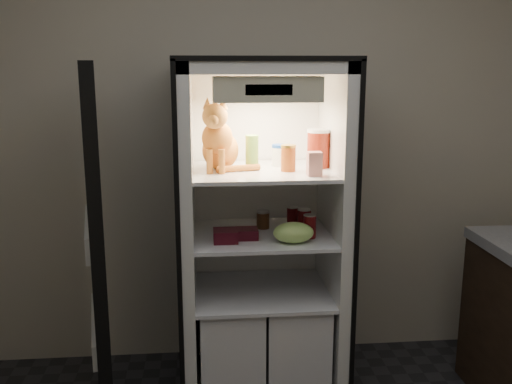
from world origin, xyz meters
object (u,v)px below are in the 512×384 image
Objects in this scene: berry_box_right at (248,234)px; soda_can_c at (310,226)px; parmesan_shaker at (252,152)px; refrigerator at (261,255)px; cream_carton at (314,164)px; tabby_cat at (219,143)px; pepper_jar at (318,148)px; berry_box_left at (226,236)px; mayo_tub at (279,155)px; salsa_jar at (288,158)px; soda_can_a at (292,217)px; grape_bag at (293,232)px; condiment_jar at (263,219)px; soda_can_b at (304,221)px.

soda_can_c is at bearing -3.26° from berry_box_right.
parmesan_shaker is 1.71× the size of berry_box_right.
refrigerator is 15.69× the size of cream_carton.
cream_carton is (0.47, -0.20, -0.09)m from tabby_cat.
refrigerator is 9.09× the size of pepper_jar.
berry_box_left is at bearing 172.89° from cream_carton.
salsa_jar is (0.02, -0.16, 0.01)m from mayo_tub.
soda_can_a reaches higher than grape_bag.
grape_bag is at bearing -84.59° from salsa_jar.
soda_can_c is 0.45m from berry_box_left.
soda_can_a is (0.18, 0.04, 0.21)m from refrigerator.
tabby_cat is at bearing 98.77° from berry_box_left.
soda_can_c reaches higher than grape_bag.
pepper_jar reaches higher than cream_carton.
refrigerator is 0.57m from mayo_tub.
refrigerator is at bearing -156.52° from mayo_tub.
tabby_cat is at bearing 143.65° from berry_box_right.
salsa_jar reaches higher than soda_can_a.
salsa_jar is at bearing -152.62° from pepper_jar.
condiment_jar is at bearing -179.15° from soda_can_a.
soda_can_c is (-0.07, -0.15, -0.39)m from pepper_jar.
soda_can_c is at bearing -79.86° from soda_can_b.
mayo_tub is at bearing 97.06° from grape_bag.
soda_can_b is at bearing 100.14° from soda_can_c.
berry_box_left is 0.13m from berry_box_right.
condiment_jar is (0.07, 0.09, -0.39)m from parmesan_shaker.
soda_can_c is at bearing 3.23° from berry_box_left.
pepper_jar is at bearing 53.10° from grape_bag.
salsa_jar is 0.40m from soda_can_a.
soda_can_c is 0.31m from condiment_jar.
berry_box_right is at bearing 158.48° from grape_bag.
tabby_cat reaches higher than berry_box_left.
mayo_tub is 0.57× the size of pepper_jar.
pepper_jar is at bearing 18.16° from berry_box_right.
soda_can_c is 0.12m from grape_bag.
mayo_tub is 0.47m from berry_box_right.
tabby_cat reaches higher than soda_can_a.
soda_can_c is 1.25× the size of condiment_jar.
soda_can_b is at bearing -70.94° from soda_can_a.
cream_carton is 1.03× the size of soda_can_a.
condiment_jar reaches higher than berry_box_right.
parmesan_shaker is at bearing -135.12° from refrigerator.
soda_can_a is 0.17m from condiment_jar.
berry_box_left is (-0.45, 0.06, -0.38)m from cream_carton.
soda_can_a is at bearing 101.85° from cream_carton.
mayo_tub reaches higher than soda_can_a.
berry_box_right is at bearing -119.07° from refrigerator.
tabby_cat reaches higher than mayo_tub.
salsa_jar is at bearing 129.19° from cream_carton.
grape_bag is (-0.04, -0.28, -0.01)m from soda_can_a.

